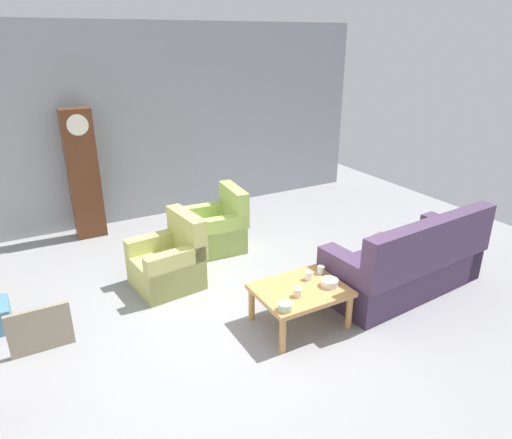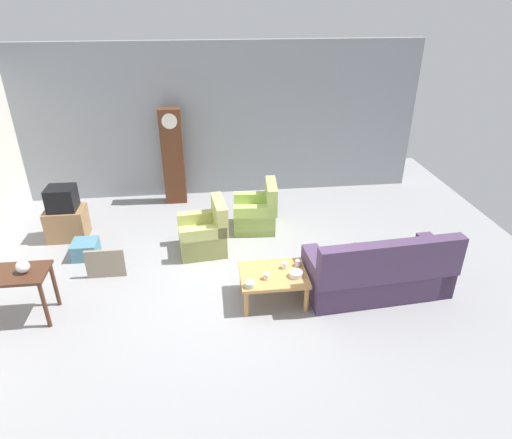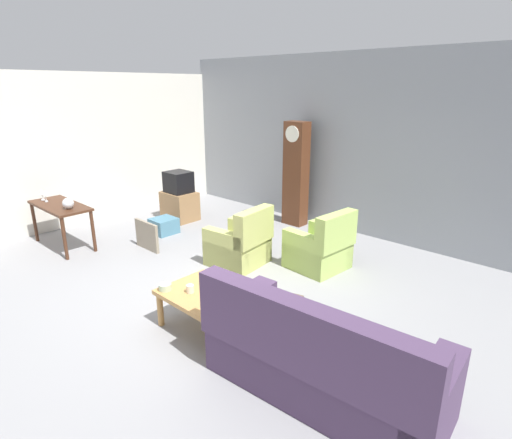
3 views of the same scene
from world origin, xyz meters
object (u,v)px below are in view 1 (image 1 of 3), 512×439
at_px(bowl_shallow_green, 285,307).
at_px(framed_picture_leaning, 40,330).
at_px(armchair_olive_near, 169,263).
at_px(couch_floral, 407,264).
at_px(cup_blue_rimmed, 321,270).
at_px(bowl_white_stacked, 330,283).
at_px(coffee_table_wood, 300,293).
at_px(armchair_olive_far, 217,229).
at_px(cup_cream_tall, 298,292).
at_px(grandfather_clock, 83,174).
at_px(cup_white_porcelain, 308,276).

bearing_deg(bowl_shallow_green, framed_picture_leaning, 152.10).
bearing_deg(armchair_olive_near, couch_floral, -31.58).
height_order(cup_blue_rimmed, bowl_white_stacked, cup_blue_rimmed).
height_order(couch_floral, bowl_shallow_green, couch_floral).
bearing_deg(couch_floral, framed_picture_leaning, 167.44).
distance_m(coffee_table_wood, cup_blue_rimmed, 0.44).
bearing_deg(coffee_table_wood, bowl_white_stacked, -19.34).
xyz_separation_m(armchair_olive_near, coffee_table_wood, (0.96, -1.51, 0.07)).
bearing_deg(framed_picture_leaning, cup_blue_rimmed, -13.62).
relative_size(armchair_olive_far, cup_cream_tall, 10.20).
xyz_separation_m(cup_blue_rimmed, bowl_white_stacked, (-0.09, -0.27, -0.01)).
bearing_deg(coffee_table_wood, couch_floral, -1.51).
bearing_deg(cup_cream_tall, armchair_olive_near, 117.40).
distance_m(armchair_olive_far, cup_blue_rimmed, 2.09).
height_order(couch_floral, cup_blue_rimmed, couch_floral).
bearing_deg(framed_picture_leaning, bowl_white_stacked, -19.03).
bearing_deg(armchair_olive_near, grandfather_clock, 105.39).
bearing_deg(cup_white_porcelain, armchair_olive_far, 94.31).
bearing_deg(coffee_table_wood, bowl_shallow_green, -143.50).
relative_size(grandfather_clock, cup_white_porcelain, 21.23).
relative_size(cup_white_porcelain, bowl_white_stacked, 0.50).
xyz_separation_m(couch_floral, armchair_olive_far, (-1.54, 2.25, -0.05)).
bearing_deg(bowl_shallow_green, armchair_olive_near, 108.42).
bearing_deg(couch_floral, cup_blue_rimmed, 170.11).
bearing_deg(framed_picture_leaning, couch_floral, -12.56).
xyz_separation_m(coffee_table_wood, cup_cream_tall, (-0.12, -0.12, 0.11)).
xyz_separation_m(couch_floral, grandfather_clock, (-3.11, 3.67, 0.65)).
bearing_deg(couch_floral, coffee_table_wood, 178.49).
relative_size(grandfather_clock, framed_picture_leaning, 3.33).
xyz_separation_m(armchair_olive_far, bowl_shallow_green, (-0.39, -2.48, 0.18)).
relative_size(coffee_table_wood, bowl_white_stacked, 5.06).
bearing_deg(bowl_white_stacked, cup_white_porcelain, 118.73).
distance_m(armchair_olive_far, grandfather_clock, 2.23).
bearing_deg(bowl_shallow_green, grandfather_clock, 106.79).
height_order(armchair_olive_near, bowl_shallow_green, armchair_olive_near).
height_order(cup_white_porcelain, cup_cream_tall, cup_white_porcelain).
height_order(grandfather_clock, cup_white_porcelain, grandfather_clock).
relative_size(cup_blue_rimmed, bowl_white_stacked, 0.47).
height_order(coffee_table_wood, cup_blue_rimmed, cup_blue_rimmed).
distance_m(coffee_table_wood, bowl_white_stacked, 0.34).
distance_m(cup_blue_rimmed, bowl_white_stacked, 0.28).
relative_size(grandfather_clock, bowl_shallow_green, 14.06).
bearing_deg(grandfather_clock, bowl_shallow_green, -73.21).
height_order(grandfather_clock, cup_cream_tall, grandfather_clock).
height_order(armchair_olive_far, bowl_white_stacked, armchair_olive_far).
xyz_separation_m(couch_floral, bowl_shallow_green, (-1.93, -0.23, 0.13)).
height_order(armchair_olive_far, cup_cream_tall, armchair_olive_far).
distance_m(armchair_olive_far, framed_picture_leaning, 2.88).
height_order(grandfather_clock, bowl_shallow_green, grandfather_clock).
relative_size(armchair_olive_far, grandfather_clock, 0.46).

